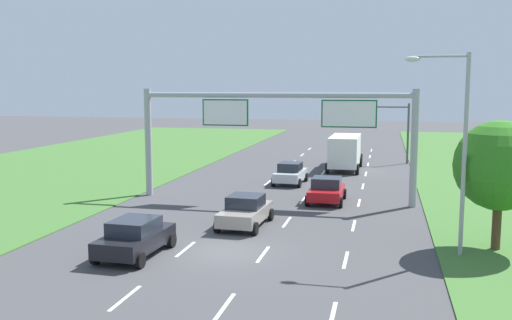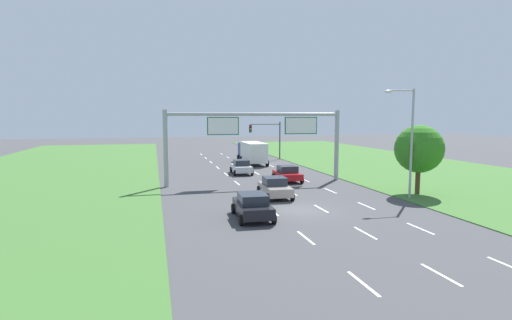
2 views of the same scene
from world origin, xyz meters
name	(u,v)px [view 1 (image 1 of 2)]	position (x,y,z in m)	size (l,w,h in m)	color
ground_plane	(224,252)	(0.00, 0.00, 0.00)	(200.00, 200.00, 0.00)	#424244
lane_dashes_inner_left	(249,198)	(-1.75, 12.00, 0.00)	(0.14, 62.40, 0.01)	white
lane_dashes_inner_right	(303,200)	(1.75, 12.00, 0.00)	(0.14, 62.40, 0.01)	white
lane_dashes_slip	(359,203)	(5.25, 12.00, 0.00)	(0.14, 62.40, 0.01)	white
car_near_red	(135,237)	(-3.50, -1.36, 0.81)	(2.35, 4.24, 1.59)	black
car_lead_silver	(290,173)	(-0.04, 17.91, 0.79)	(2.24, 4.00, 1.58)	silver
car_mid_lane	(326,190)	(3.26, 11.70, 0.78)	(2.24, 3.93, 1.56)	red
car_far_ahead	(245,211)	(-0.19, 4.68, 0.79)	(2.30, 4.37, 1.60)	gray
box_truck	(346,150)	(3.39, 26.86, 1.63)	(2.76, 8.30, 2.95)	navy
sign_gantry	(278,123)	(0.21, 11.50, 4.89)	(17.24, 0.44, 7.00)	#9EA0A5
traffic_light_mast	(387,122)	(6.84, 31.40, 3.87)	(4.76, 0.49, 5.60)	#47494F
street_lamp	(456,136)	(9.54, 1.60, 5.08)	(2.61, 0.32, 8.50)	#9EA0A5
roadside_tree_near	(500,166)	(11.55, 2.85, 3.74)	(3.90, 3.90, 5.71)	#513823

